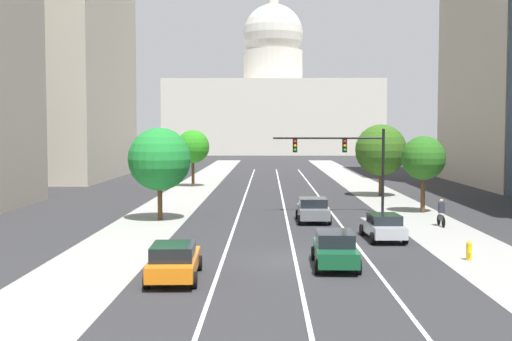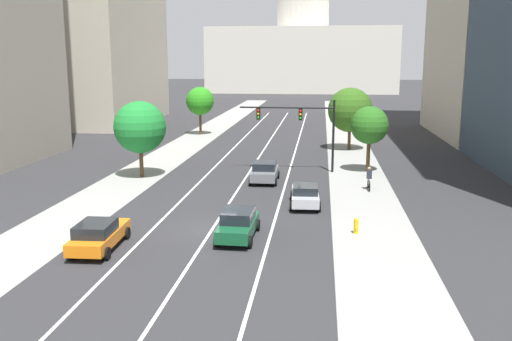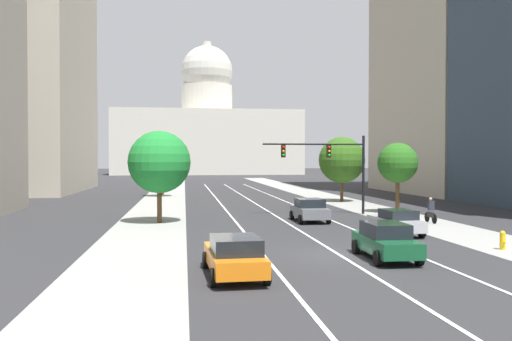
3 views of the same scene
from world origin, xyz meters
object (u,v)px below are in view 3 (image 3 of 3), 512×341
car_orange (235,255)px  street_tree_mid_right (342,160)px  street_tree_mid_left (159,162)px  traffic_signal_mast (331,159)px  capitol_building (207,133)px  street_tree_near_left (163,160)px  cyclist (431,210)px  fire_hydrant (503,240)px  car_silver (396,221)px  street_tree_near_right (398,163)px  car_gray (310,210)px  car_green (386,240)px

car_orange → street_tree_mid_right: (14.06, 33.52, 3.44)m
street_tree_mid_left → car_orange: bearing=-78.7°
traffic_signal_mast → street_tree_mid_left: size_ratio=1.30×
capitol_building → street_tree_near_left: size_ratio=8.88×
cyclist → fire_hydrant: bearing=170.7°
car_silver → street_tree_near_right: street_tree_near_right is taller
car_gray → cyclist: cyclist is taller
capitol_building → fire_hydrant: bearing=-86.7°
car_orange → car_silver: size_ratio=1.08×
traffic_signal_mast → fire_hydrant: (3.62, -17.02, -3.85)m
street_tree_mid_left → street_tree_near_left: bearing=91.8°
street_tree_near_right → street_tree_mid_left: 19.06m
car_silver → street_tree_mid_right: size_ratio=0.67×
car_orange → traffic_signal_mast: 23.44m
fire_hydrant → street_tree_near_left: 43.20m
car_silver → car_green: bearing=152.0°
car_green → car_silver: car_green is taller
car_orange → street_tree_near_left: size_ratio=0.79×
car_gray → traffic_signal_mast: bearing=-31.9°
capitol_building → fire_hydrant: capitol_building is taller
street_tree_mid_left → fire_hydrant: bearing=-38.6°
fire_hydrant → street_tree_near_right: 17.99m
car_green → street_tree_near_left: (-11.01, 40.90, 3.45)m
street_tree_near_left → street_tree_mid_left: 26.16m
car_green → street_tree_mid_left: 18.23m
fire_hydrant → street_tree_near_left: street_tree_near_left is taller
car_silver → car_gray: size_ratio=1.07×
car_silver → traffic_signal_mast: size_ratio=0.55×
car_green → street_tree_mid_left: bearing=35.9°
car_green → traffic_signal_mast: size_ratio=0.55×
traffic_signal_mast → street_tree_mid_right: (4.59, 12.37, -0.10)m
capitol_building → cyclist: bearing=-85.7°
car_orange → street_tree_mid_right: 36.52m
car_orange → cyclist: (14.64, 14.84, 0.08)m
car_gray → fire_hydrant: car_gray is taller
car_green → traffic_signal_mast: (2.74, 18.54, 3.51)m
capitol_building → street_tree_near_right: size_ratio=9.57×
street_tree_near_right → street_tree_near_left: 29.20m
capitol_building → car_gray: 127.09m
fire_hydrant → street_tree_mid_right: 29.65m
car_gray → street_tree_near_right: 10.24m
capitol_building → street_tree_mid_right: size_ratio=8.18×
capitol_building → street_tree_mid_right: capitol_building is taller
street_tree_mid_right → street_tree_near_left: size_ratio=1.09×
fire_hydrant → street_tree_mid_right: street_tree_mid_right is taller
car_orange → car_silver: bearing=-48.6°
car_green → street_tree_near_right: 21.05m
street_tree_mid_left → car_green: bearing=-55.3°
street_tree_mid_right → street_tree_near_right: bearing=-85.0°
cyclist → capitol_building: bearing=3.2°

